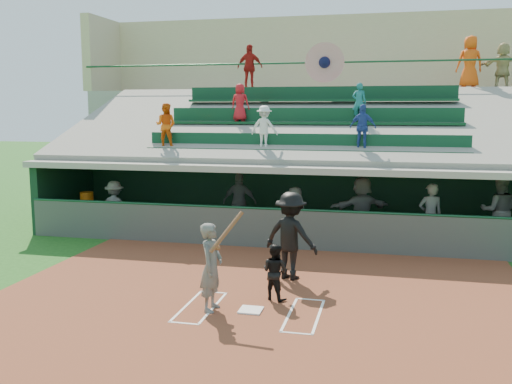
% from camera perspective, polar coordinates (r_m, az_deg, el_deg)
% --- Properties ---
extents(ground, '(100.00, 100.00, 0.00)m').
position_cam_1_polar(ground, '(11.15, -0.53, -11.89)').
color(ground, '#1A5016').
rests_on(ground, ground).
extents(dirt_slab, '(11.00, 9.00, 0.02)m').
position_cam_1_polar(dirt_slab, '(11.60, 0.06, -11.01)').
color(dirt_slab, brown).
rests_on(dirt_slab, ground).
extents(home_plate, '(0.43, 0.43, 0.03)m').
position_cam_1_polar(home_plate, '(11.14, -0.53, -11.72)').
color(home_plate, white).
rests_on(home_plate, dirt_slab).
extents(batters_box_chalk, '(2.65, 1.85, 0.01)m').
position_cam_1_polar(batters_box_chalk, '(11.14, -0.53, -11.78)').
color(batters_box_chalk, white).
rests_on(batters_box_chalk, dirt_slab).
extents(dugout_floor, '(16.00, 3.50, 0.04)m').
position_cam_1_polar(dugout_floor, '(17.52, 4.68, -4.34)').
color(dugout_floor, gray).
rests_on(dugout_floor, ground).
extents(concourse_slab, '(20.00, 3.00, 4.60)m').
position_cam_1_polar(concourse_slab, '(23.85, 7.14, 4.52)').
color(concourse_slab, gray).
rests_on(concourse_slab, ground).
extents(grandstand, '(20.40, 10.40, 7.80)m').
position_cam_1_polar(grandstand, '(20.89, 6.25, 3.90)').
color(grandstand, '#494D49').
rests_on(grandstand, ground).
extents(batter_at_plate, '(0.84, 0.74, 1.95)m').
position_cam_1_polar(batter_at_plate, '(10.96, -4.47, -7.43)').
color(batter_at_plate, '#51534E').
rests_on(batter_at_plate, dirt_slab).
extents(catcher, '(0.68, 0.62, 1.14)m').
position_cam_1_polar(catcher, '(11.61, 1.89, -7.98)').
color(catcher, black).
rests_on(catcher, dirt_slab).
extents(home_umpire, '(1.45, 1.11, 1.99)m').
position_cam_1_polar(home_umpire, '(12.93, 3.50, -4.38)').
color(home_umpire, black).
rests_on(home_umpire, dirt_slab).
extents(dugout_bench, '(13.64, 2.48, 0.41)m').
position_cam_1_polar(dugout_bench, '(18.78, 4.89, -2.78)').
color(dugout_bench, brown).
rests_on(dugout_bench, dugout_floor).
extents(white_table, '(1.00, 0.85, 0.75)m').
position_cam_1_polar(white_table, '(19.17, -16.58, -2.36)').
color(white_table, white).
rests_on(white_table, dugout_floor).
extents(water_cooler, '(0.42, 0.42, 0.42)m').
position_cam_1_polar(water_cooler, '(19.13, -16.57, -0.61)').
color(water_cooler, '#D1620C').
rests_on(water_cooler, white_table).
extents(dugout_player_a, '(1.10, 0.70, 1.63)m').
position_cam_1_polar(dugout_player_a, '(18.05, -13.94, -1.49)').
color(dugout_player_a, '#535651').
rests_on(dugout_player_a, dugout_floor).
extents(dugout_player_b, '(1.09, 0.47, 1.84)m').
position_cam_1_polar(dugout_player_b, '(17.86, -1.64, -1.01)').
color(dugout_player_b, '#555753').
rests_on(dugout_player_b, dugout_floor).
extents(dugout_player_c, '(0.87, 0.71, 1.55)m').
position_cam_1_polar(dugout_player_c, '(16.85, 3.91, -2.09)').
color(dugout_player_c, '#555853').
rests_on(dugout_player_c, dugout_floor).
extents(dugout_player_d, '(1.84, 1.26, 1.91)m').
position_cam_1_polar(dugout_player_d, '(16.70, 10.51, -1.67)').
color(dugout_player_d, '#5E615B').
rests_on(dugout_player_d, dugout_floor).
extents(dugout_player_e, '(0.74, 0.58, 1.80)m').
position_cam_1_polar(dugout_player_e, '(16.38, 17.02, -2.28)').
color(dugout_player_e, '#5D605B').
rests_on(dugout_player_e, dugout_floor).
extents(dugout_player_f, '(1.00, 0.79, 2.00)m').
position_cam_1_polar(dugout_player_f, '(17.25, 23.10, -1.74)').
color(dugout_player_f, '#585B56').
rests_on(dugout_player_f, dugout_floor).
extents(concourse_staff_a, '(1.06, 0.51, 1.75)m').
position_cam_1_polar(concourse_staff_a, '(22.88, -0.62, 12.38)').
color(concourse_staff_a, '#A21712').
rests_on(concourse_staff_a, concourse_slab).
extents(concourse_staff_b, '(1.03, 0.76, 1.92)m').
position_cam_1_polar(concourse_staff_b, '(22.99, 20.59, 12.06)').
color(concourse_staff_b, '#EB4E0D').
rests_on(concourse_staff_b, concourse_slab).
extents(concourse_staff_c, '(1.60, 0.73, 1.66)m').
position_cam_1_polar(concourse_staff_c, '(23.32, 23.44, 11.52)').
color(concourse_staff_c, tan).
rests_on(concourse_staff_c, concourse_slab).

